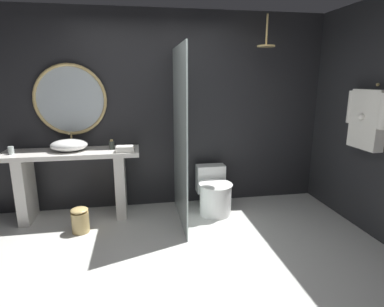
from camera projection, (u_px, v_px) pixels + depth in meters
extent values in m
plane|color=silver|center=(175.00, 285.00, 2.72)|extent=(5.76, 5.76, 0.00)
cube|color=#232326|center=(157.00, 112.00, 4.23)|extent=(4.80, 0.10, 2.60)
cube|color=#232326|center=(373.00, 119.00, 3.53)|extent=(0.10, 2.47, 2.60)
cube|color=silver|center=(71.00, 153.00, 3.85)|extent=(1.64, 0.50, 0.05)
cube|color=silver|center=(26.00, 189.00, 3.86)|extent=(0.12, 0.43, 0.82)
cube|color=silver|center=(121.00, 184.00, 4.05)|extent=(0.12, 0.43, 0.82)
ellipsoid|color=white|center=(69.00, 145.00, 3.83)|extent=(0.44, 0.36, 0.15)
cylinder|color=tan|center=(72.00, 140.00, 3.98)|extent=(0.02, 0.02, 0.21)
cylinder|color=tan|center=(70.00, 133.00, 3.90)|extent=(0.02, 0.13, 0.02)
cylinder|color=silver|center=(11.00, 150.00, 3.68)|extent=(0.07, 0.07, 0.09)
cylinder|color=#282D28|center=(112.00, 145.00, 3.93)|extent=(0.07, 0.07, 0.10)
cylinder|color=tan|center=(111.00, 140.00, 3.92)|extent=(0.04, 0.04, 0.02)
torus|color=tan|center=(70.00, 100.00, 3.92)|extent=(0.89, 0.04, 0.89)
cylinder|color=#B2BCC1|center=(71.00, 100.00, 3.93)|extent=(0.83, 0.01, 0.83)
cube|color=silver|center=(180.00, 138.00, 3.73)|extent=(0.02, 1.15, 2.11)
cylinder|color=tan|center=(267.00, 30.00, 3.82)|extent=(0.02, 0.02, 0.36)
cylinder|color=tan|center=(266.00, 46.00, 3.87)|extent=(0.22, 0.22, 0.02)
sphere|color=tan|center=(378.00, 85.00, 3.34)|extent=(0.04, 0.04, 0.04)
cube|color=silver|center=(367.00, 120.00, 3.41)|extent=(0.12, 0.44, 0.65)
cylinder|color=silver|center=(354.00, 107.00, 3.62)|extent=(0.13, 0.13, 0.37)
sphere|color=silver|center=(362.00, 117.00, 3.39)|extent=(0.07, 0.07, 0.07)
cylinder|color=white|center=(215.00, 199.00, 4.09)|extent=(0.41, 0.41, 0.40)
ellipsoid|color=white|center=(216.00, 184.00, 4.04)|extent=(0.43, 0.47, 0.02)
cube|color=white|center=(210.00, 178.00, 4.33)|extent=(0.39, 0.19, 0.38)
cylinder|color=tan|center=(80.00, 222.00, 3.62)|extent=(0.20, 0.20, 0.25)
ellipsoid|color=tan|center=(79.00, 210.00, 3.59)|extent=(0.20, 0.20, 0.06)
cube|color=silver|center=(125.00, 149.00, 3.80)|extent=(0.23, 0.15, 0.07)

